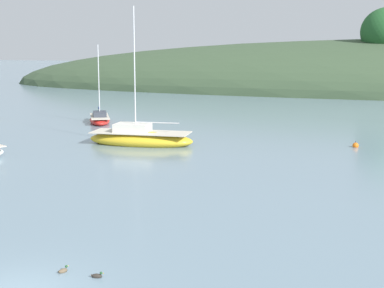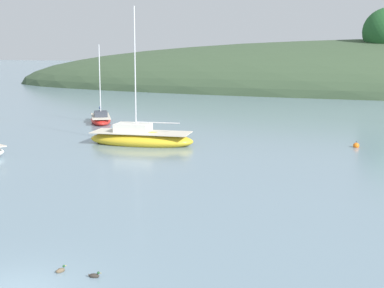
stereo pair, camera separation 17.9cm
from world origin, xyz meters
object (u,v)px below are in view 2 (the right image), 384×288
at_px(mooring_buoy_outer, 356,146).
at_px(sailboat_blue_center, 141,138).
at_px(duck_lead, 61,270).
at_px(duck_straggler, 94,276).
at_px(sailboat_yellow_far, 101,119).

bearing_deg(mooring_buoy_outer, sailboat_blue_center, -168.47).
height_order(mooring_buoy_outer, duck_lead, mooring_buoy_outer).
height_order(sailboat_blue_center, duck_straggler, sailboat_blue_center).
bearing_deg(sailboat_blue_center, duck_lead, -75.42).
distance_m(sailboat_yellow_far, sailboat_blue_center, 12.65).
bearing_deg(mooring_buoy_outer, duck_straggler, -106.71).
distance_m(sailboat_yellow_far, mooring_buoy_outer, 24.09).
relative_size(sailboat_yellow_far, sailboat_blue_center, 0.72).
height_order(sailboat_yellow_far, sailboat_blue_center, sailboat_blue_center).
height_order(sailboat_yellow_far, mooring_buoy_outer, sailboat_yellow_far).
xyz_separation_m(sailboat_yellow_far, duck_lead, (13.85, -33.35, -0.29)).
relative_size(sailboat_yellow_far, mooring_buoy_outer, 13.75).
xyz_separation_m(mooring_buoy_outer, duck_lead, (-9.24, -26.49, -0.07)).
bearing_deg(duck_lead, duck_straggler, -4.54).
relative_size(mooring_buoy_outer, duck_straggler, 1.27).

